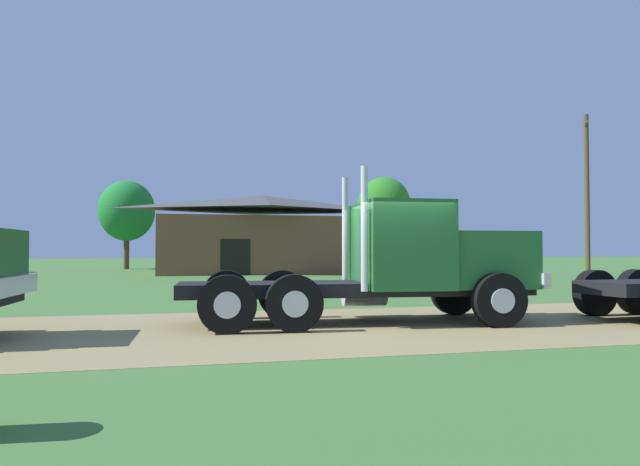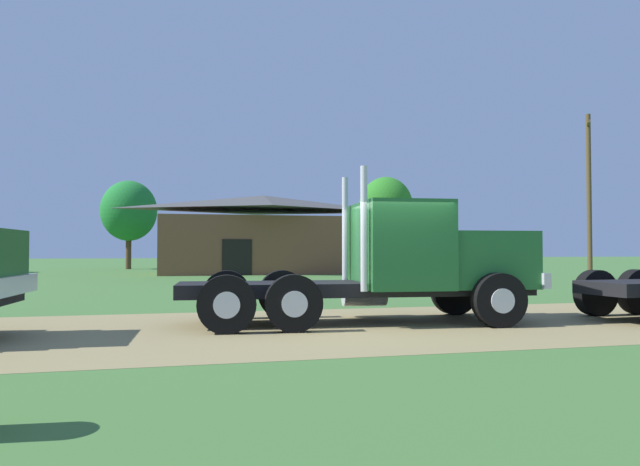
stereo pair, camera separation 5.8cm
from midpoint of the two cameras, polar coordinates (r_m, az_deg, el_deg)
ground_plane at (r=12.03m, az=6.28°, el=-9.10°), size 200.00×200.00×0.00m
dirt_track at (r=12.03m, az=6.28°, el=-9.09°), size 120.00×6.60×0.01m
truck_foreground_white at (r=12.55m, az=8.53°, el=-3.04°), size 7.69×3.10×3.22m
shed_building at (r=38.74m, az=-5.60°, el=-0.26°), size 14.21×7.16×5.23m
utility_pole_near at (r=34.76m, az=25.23°, el=3.78°), size 1.42×1.86×9.02m
tree_mid at (r=49.00m, az=-18.44°, el=2.09°), size 4.45×4.45×7.18m
tree_right at (r=46.20m, az=6.60°, el=2.61°), size 4.29×4.29×7.40m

